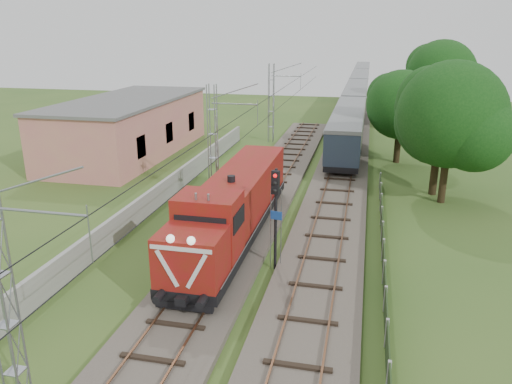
# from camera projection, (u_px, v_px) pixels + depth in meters

# --- Properties ---
(ground) EXTENTS (140.00, 140.00, 0.00)m
(ground) POSITION_uv_depth(u_px,v_px,m) (199.00, 296.00, 22.17)
(ground) COLOR #33551F
(ground) RESTS_ON ground
(track_main) EXTENTS (4.20, 70.00, 0.45)m
(track_main) POSITION_uv_depth(u_px,v_px,m) (239.00, 233.00, 28.60)
(track_main) COLOR #6B6054
(track_main) RESTS_ON ground
(track_side) EXTENTS (4.20, 80.00, 0.45)m
(track_side) POSITION_uv_depth(u_px,v_px,m) (341.00, 176.00, 39.61)
(track_side) COLOR #6B6054
(track_side) RESTS_ON ground
(catenary) EXTENTS (3.31, 70.00, 8.00)m
(catenary) POSITION_uv_depth(u_px,v_px,m) (214.00, 145.00, 32.65)
(catenary) COLOR gray
(catenary) RESTS_ON ground
(boundary_wall) EXTENTS (0.25, 40.00, 1.50)m
(boundary_wall) POSITION_uv_depth(u_px,v_px,m) (166.00, 190.00, 34.41)
(boundary_wall) COLOR #9E9E99
(boundary_wall) RESTS_ON ground
(station_building) EXTENTS (8.40, 20.40, 5.22)m
(station_building) POSITION_uv_depth(u_px,v_px,m) (129.00, 126.00, 46.72)
(station_building) COLOR tan
(station_building) RESTS_ON ground
(fence) EXTENTS (0.12, 32.00, 1.20)m
(fence) POSITION_uv_depth(u_px,v_px,m) (384.00, 272.00, 23.10)
(fence) COLOR black
(fence) RESTS_ON ground
(locomotive) EXTENTS (2.84, 16.22, 4.12)m
(locomotive) POSITION_uv_depth(u_px,v_px,m) (234.00, 206.00, 27.09)
(locomotive) COLOR black
(locomotive) RESTS_ON ground
(coach_rake) EXTENTS (2.87, 85.62, 3.32)m
(coach_rake) POSITION_uv_depth(u_px,v_px,m) (358.00, 89.00, 77.81)
(coach_rake) COLOR black
(coach_rake) RESTS_ON ground
(signal_post) EXTENTS (0.57, 0.44, 5.15)m
(signal_post) POSITION_uv_depth(u_px,v_px,m) (276.00, 202.00, 23.50)
(signal_post) COLOR black
(signal_post) RESTS_ON ground
(tree_a) EXTENTS (6.51, 6.20, 8.44)m
(tree_a) POSITION_uv_depth(u_px,v_px,m) (442.00, 121.00, 34.19)
(tree_a) COLOR #312514
(tree_a) RESTS_ON ground
(tree_b) EXTENTS (7.34, 6.99, 9.51)m
(tree_b) POSITION_uv_depth(u_px,v_px,m) (453.00, 116.00, 32.31)
(tree_b) COLOR #312514
(tree_b) RESTS_ON ground
(tree_c) EXTENTS (6.23, 5.93, 8.08)m
(tree_c) POSITION_uv_depth(u_px,v_px,m) (402.00, 106.00, 42.81)
(tree_c) COLOR #312514
(tree_c) RESTS_ON ground
(tree_d) EXTENTS (7.93, 7.55, 10.28)m
(tree_d) POSITION_uv_depth(u_px,v_px,m) (442.00, 76.00, 54.90)
(tree_d) COLOR #312514
(tree_d) RESTS_ON ground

